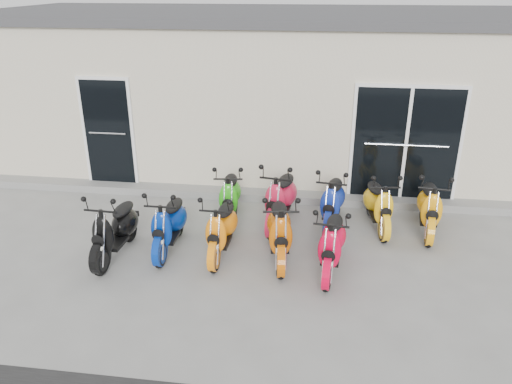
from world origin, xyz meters
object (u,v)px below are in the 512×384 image
Objects in this scene: scooter_front_blue at (168,218)px; scooter_back_extra at (430,201)px; scooter_back_green at (230,190)px; scooter_front_black at (114,223)px; scooter_front_orange_a at (221,222)px; scooter_back_yellow at (379,198)px; scooter_front_orange_b at (280,223)px; scooter_front_red at (332,236)px; scooter_back_red at (281,192)px; scooter_back_blue at (333,195)px.

scooter_back_extra is (4.21, 1.20, 0.02)m from scooter_front_blue.
scooter_front_blue is at bearing -128.64° from scooter_back_green.
scooter_front_orange_a is at bearing 12.06° from scooter_front_black.
scooter_back_yellow is 0.96× the size of scooter_back_extra.
scooter_back_yellow is at bearing 31.24° from scooter_front_orange_b.
scooter_front_red is at bearing -131.00° from scooter_back_extra.
scooter_back_green is at bearing 146.27° from scooter_front_red.
scooter_front_orange_a is at bearing -2.41° from scooter_front_blue.
scooter_back_yellow is (3.36, 1.23, -0.01)m from scooter_front_blue.
scooter_back_green is at bearing -173.26° from scooter_back_extra.
scooter_back_red is 0.90m from scooter_back_blue.
scooter_back_green is (-1.80, 1.50, -0.00)m from scooter_front_red.
scooter_back_extra is (1.64, 0.00, 0.00)m from scooter_back_blue.
scooter_front_blue is 0.99× the size of scooter_back_green.
scooter_front_black is at bearing -141.85° from scooter_back_green.
scooter_back_yellow is (2.50, 1.26, -0.00)m from scooter_front_orange_a.
scooter_front_red is (0.79, -0.26, -0.03)m from scooter_front_orange_b.
scooter_back_green reaches higher than scooter_back_yellow.
scooter_front_blue is 1.43m from scooter_back_green.
scooter_front_blue is at bearing 179.73° from scooter_front_red.
scooter_back_yellow is 0.85m from scooter_back_extra.
scooter_back_blue is at bearing -172.94° from scooter_back_extra.
scooter_front_orange_b is at bearing 1.67° from scooter_front_orange_a.
scooter_back_blue is at bearing 174.84° from scooter_back_yellow.
scooter_back_red is (0.82, 1.18, 0.06)m from scooter_front_orange_a.
scooter_back_red is at bearing 33.21° from scooter_front_black.
scooter_front_orange_b is at bearing -116.34° from scooter_back_blue.
scooter_back_blue is (3.34, 1.50, 0.00)m from scooter_front_black.
scooter_front_black is 0.83m from scooter_front_blue.
scooter_back_extra reaches higher than scooter_back_yellow.
scooter_front_red is at bearing 2.85° from scooter_front_black.
scooter_back_blue is at bearing -7.43° from scooter_back_green.
scooter_back_green is 0.91× the size of scooter_back_red.
scooter_back_extra is at bearing 48.03° from scooter_front_red.
scooter_back_red is at bearing 56.53° from scooter_front_orange_a.
scooter_front_black is 1.65m from scooter_front_orange_a.
scooter_back_extra is at bearing 19.53° from scooter_front_orange_b.
scooter_back_red is at bearing 127.84° from scooter_front_red.
scooter_front_orange_a is 0.98× the size of scooter_front_red.
scooter_front_blue is 3.58m from scooter_back_yellow.
scooter_front_red is (1.70, -0.25, 0.01)m from scooter_front_orange_a.
scooter_back_yellow is at bearing 19.90° from scooter_front_blue.
scooter_front_red is 0.98× the size of scooter_back_blue.
scooter_back_yellow is at bearing 28.16° from scooter_front_orange_a.
scooter_front_orange_b is 1.17m from scooter_back_red.
scooter_front_red is at bearing -25.12° from scooter_front_orange_b.
scooter_front_black reaches higher than scooter_front_orange_a.
scooter_front_orange_a is 2.80m from scooter_back_yellow.
scooter_front_orange_a is 0.90× the size of scooter_back_red.
scooter_back_blue is 1.00× the size of scooter_back_extra.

